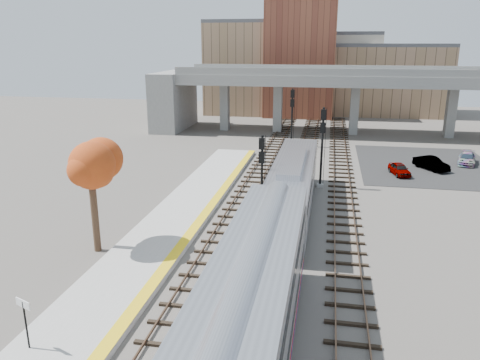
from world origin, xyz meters
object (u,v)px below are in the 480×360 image
(locomotive, at_px, (293,185))
(car_b, at_px, (431,163))
(signal_mast_near, at_px, (262,181))
(car_c, at_px, (467,159))
(tree, at_px, (91,174))
(signal_mast_mid, at_px, (322,148))
(car_a, at_px, (400,169))
(signal_mast_far, at_px, (292,118))

(locomotive, height_order, car_b, locomotive)
(signal_mast_near, xyz_separation_m, car_c, (19.54, 20.72, -2.42))
(tree, relative_size, car_b, 1.69)
(signal_mast_mid, distance_m, car_a, 9.93)
(signal_mast_near, relative_size, car_a, 1.85)
(signal_mast_near, distance_m, car_b, 23.39)
(car_c, bearing_deg, locomotive, -116.76)
(tree, height_order, car_a, tree)
(car_c, bearing_deg, signal_mast_far, 179.89)
(locomotive, distance_m, car_b, 20.35)
(signal_mast_near, height_order, tree, tree)
(locomotive, height_order, car_c, locomotive)
(signal_mast_near, height_order, signal_mast_mid, signal_mast_mid)
(signal_mast_near, distance_m, tree, 12.05)
(locomotive, relative_size, signal_mast_far, 2.62)
(signal_mast_far, xyz_separation_m, car_a, (11.77, -11.68, -3.02))
(car_a, bearing_deg, locomotive, -140.66)
(car_b, height_order, car_c, car_b)
(car_b, relative_size, car_c, 0.98)
(locomotive, relative_size, car_b, 4.70)
(tree, bearing_deg, locomotive, 38.79)
(signal_mast_near, xyz_separation_m, tree, (-9.46, -7.18, 2.03))
(signal_mast_near, height_order, car_b, signal_mast_near)
(car_b, distance_m, car_c, 5.32)
(tree, xyz_separation_m, car_a, (21.23, 22.00, -4.46))
(signal_mast_mid, bearing_deg, signal_mast_near, -113.79)
(locomotive, xyz_separation_m, signal_mast_mid, (2.00, 7.18, 1.39))
(tree, bearing_deg, car_b, 44.99)
(signal_mast_far, xyz_separation_m, car_b, (15.27, -8.96, -2.94))
(car_b, xyz_separation_m, car_c, (4.27, 3.17, -0.07))
(signal_mast_mid, bearing_deg, car_b, 36.44)
(signal_mast_mid, bearing_deg, car_a, 35.77)
(signal_mast_far, bearing_deg, signal_mast_mid, -76.60)
(signal_mast_far, relative_size, car_b, 1.79)
(signal_mast_far, bearing_deg, car_b, -30.39)
(signal_mast_far, height_order, car_c, signal_mast_far)
(signal_mast_near, height_order, signal_mast_far, signal_mast_far)
(tree, bearing_deg, car_c, 43.89)
(car_a, relative_size, car_c, 0.84)
(locomotive, distance_m, signal_mast_near, 3.08)
(locomotive, height_order, car_a, locomotive)
(car_a, height_order, car_b, car_b)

